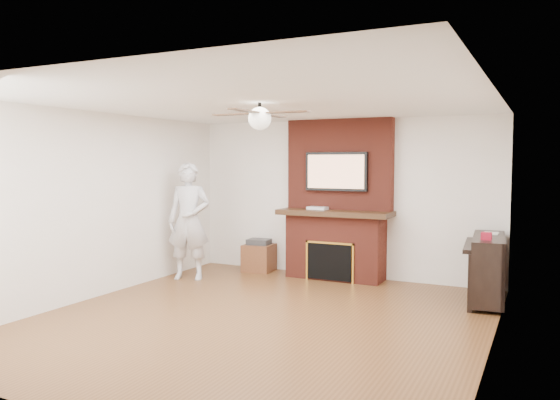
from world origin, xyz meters
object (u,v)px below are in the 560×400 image
at_px(piano, 488,267).
at_px(side_table, 259,256).
at_px(fireplace, 337,215).
at_px(person, 189,221).

bearing_deg(piano, side_table, 167.70).
distance_m(fireplace, piano, 2.41).
bearing_deg(side_table, fireplace, -2.32).
xyz_separation_m(person, piano, (4.33, 0.54, -0.45)).
bearing_deg(side_table, person, -129.28).
xyz_separation_m(fireplace, side_table, (-1.35, -0.07, -0.75)).
bearing_deg(person, side_table, 36.24).
height_order(fireplace, side_table, fireplace).
xyz_separation_m(side_table, piano, (3.64, -0.48, 0.22)).
bearing_deg(piano, fireplace, 161.76).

